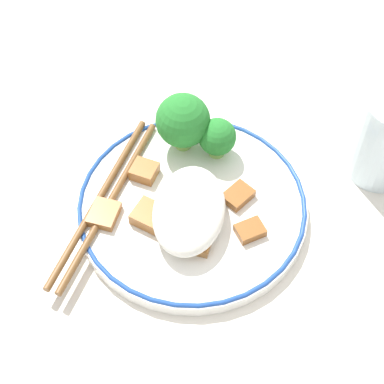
{
  "coord_description": "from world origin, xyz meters",
  "views": [
    {
      "loc": [
        -0.37,
        -0.05,
        0.55
      ],
      "look_at": [
        0.0,
        0.0,
        0.03
      ],
      "focal_mm": 60.0,
      "sensor_mm": 36.0,
      "label": 1
    }
  ],
  "objects_px": {
    "plate": "(192,207)",
    "broccoli_back_center": "(183,121)",
    "chopsticks": "(104,201)",
    "broccoli_back_left": "(217,137)"
  },
  "relations": [
    {
      "from": "plate",
      "to": "broccoli_back_center",
      "type": "bearing_deg",
      "value": 15.03
    },
    {
      "from": "broccoli_back_center",
      "to": "chopsticks",
      "type": "bearing_deg",
      "value": 142.02
    },
    {
      "from": "chopsticks",
      "to": "plate",
      "type": "bearing_deg",
      "value": -82.55
    },
    {
      "from": "broccoli_back_center",
      "to": "plate",
      "type": "bearing_deg",
      "value": -164.97
    },
    {
      "from": "chopsticks",
      "to": "broccoli_back_left",
      "type": "bearing_deg",
      "value": -52.44
    },
    {
      "from": "plate",
      "to": "broccoli_back_left",
      "type": "xyz_separation_m",
      "value": [
        0.07,
        -0.02,
        0.03
      ]
    },
    {
      "from": "broccoli_back_left",
      "to": "broccoli_back_center",
      "type": "xyz_separation_m",
      "value": [
        0.01,
        0.04,
        0.01
      ]
    },
    {
      "from": "broccoli_back_left",
      "to": "broccoli_back_center",
      "type": "bearing_deg",
      "value": 80.48
    },
    {
      "from": "broccoli_back_center",
      "to": "chopsticks",
      "type": "relative_size",
      "value": 0.31
    },
    {
      "from": "broccoli_back_left",
      "to": "plate",
      "type": "bearing_deg",
      "value": 166.31
    }
  ]
}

